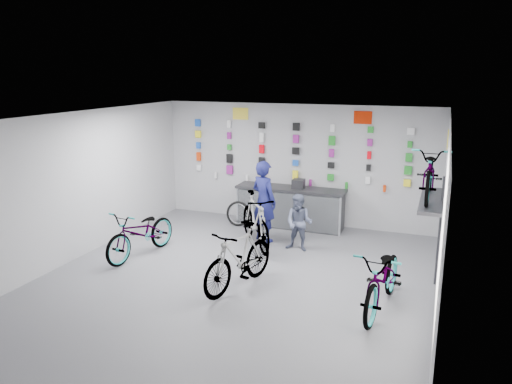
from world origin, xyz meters
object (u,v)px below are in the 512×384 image
at_px(customer, 299,223).
at_px(bike_service, 255,220).
at_px(counter, 290,208).
at_px(bike_center, 239,258).
at_px(clerk, 264,201).
at_px(bike_right, 383,279).
at_px(bike_left, 141,233).

bearing_deg(customer, bike_service, -171.73).
bearing_deg(counter, customer, -66.70).
xyz_separation_m(counter, bike_service, (-0.30, -1.63, 0.11)).
bearing_deg(bike_center, counter, 108.43).
height_order(counter, bike_center, bike_center).
bearing_deg(bike_center, clerk, 115.57).
distance_m(counter, clerk, 1.30).
height_order(bike_center, bike_right, bike_center).
xyz_separation_m(bike_center, clerk, (-0.46, 2.58, 0.36)).
xyz_separation_m(bike_center, customer, (0.46, 2.23, 0.05)).
distance_m(bike_right, customer, 2.99).
distance_m(counter, bike_center, 3.78).
relative_size(bike_left, clerk, 1.06).
height_order(bike_left, clerk, clerk).
xyz_separation_m(counter, bike_right, (2.70, -3.74, 0.05)).
bearing_deg(bike_service, bike_center, -113.91).
height_order(bike_left, bike_service, bike_service).
bearing_deg(customer, bike_center, -98.36).
height_order(bike_right, customer, customer).
bearing_deg(bike_left, bike_right, 1.16).
distance_m(clerk, customer, 1.04).
bearing_deg(clerk, counter, -76.86).
bearing_deg(bike_right, customer, 139.18).
distance_m(bike_center, bike_right, 2.50).
bearing_deg(counter, clerk, -102.37).
relative_size(counter, customer, 2.18).
relative_size(bike_service, customer, 1.60).
relative_size(bike_right, customer, 1.66).
bearing_deg(clerk, bike_service, 110.25).
xyz_separation_m(bike_right, clerk, (-2.96, 2.54, 0.38)).
distance_m(bike_service, customer, 0.97).
bearing_deg(customer, bike_right, -43.77).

